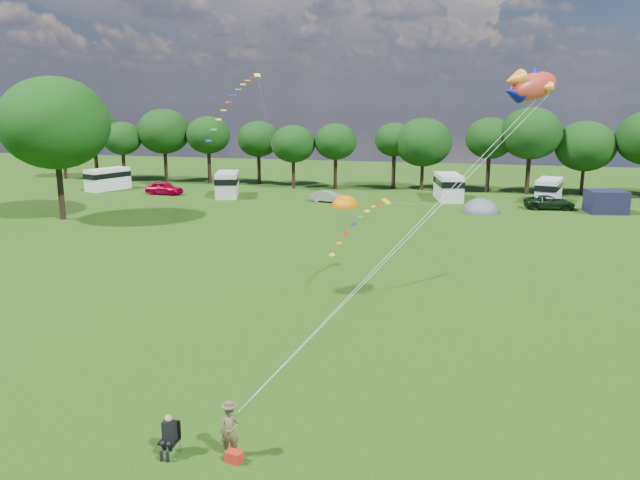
% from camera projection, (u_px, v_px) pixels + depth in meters
% --- Properties ---
extents(ground_plane, '(180.00, 180.00, 0.00)m').
position_uv_depth(ground_plane, '(275.00, 375.00, 26.02)').
color(ground_plane, black).
rests_on(ground_plane, ground).
extents(tree_line, '(102.98, 10.98, 10.27)m').
position_uv_depth(tree_line, '(453.00, 140.00, 75.53)').
color(tree_line, black).
rests_on(tree_line, ground).
extents(big_tree, '(10.00, 10.00, 13.28)m').
position_uv_depth(big_tree, '(54.00, 123.00, 57.39)').
color(big_tree, black).
rests_on(big_tree, ground).
extents(car_a, '(4.82, 2.26, 1.56)m').
position_uv_depth(car_a, '(164.00, 188.00, 74.49)').
color(car_a, '#A40023').
rests_on(car_a, ground).
extents(car_b, '(3.86, 2.00, 1.30)m').
position_uv_depth(car_b, '(329.00, 196.00, 69.02)').
color(car_b, gray).
rests_on(car_b, ground).
extents(car_d, '(5.39, 2.92, 1.41)m').
position_uv_depth(car_d, '(549.00, 202.00, 64.71)').
color(car_d, black).
rests_on(car_d, ground).
extents(campervan_a, '(4.12, 5.97, 2.69)m').
position_uv_depth(campervan_a, '(108.00, 178.00, 78.18)').
color(campervan_a, silver).
rests_on(campervan_a, ground).
extents(campervan_b, '(4.08, 6.24, 2.83)m').
position_uv_depth(campervan_b, '(227.00, 183.00, 73.03)').
color(campervan_b, silver).
rests_on(campervan_b, ground).
extents(campervan_c, '(3.69, 6.32, 2.91)m').
position_uv_depth(campervan_c, '(448.00, 186.00, 70.57)').
color(campervan_c, silver).
rests_on(campervan_c, ground).
extents(campervan_d, '(3.50, 5.75, 2.63)m').
position_uv_depth(campervan_d, '(549.00, 190.00, 68.70)').
color(campervan_d, silver).
rests_on(campervan_d, ground).
extents(tent_orange, '(2.94, 3.22, 2.30)m').
position_uv_depth(tent_orange, '(345.00, 206.00, 66.62)').
color(tent_orange, '#D56B00').
rests_on(tent_orange, ground).
extents(tent_greyblue, '(3.75, 4.10, 2.79)m').
position_uv_depth(tent_greyblue, '(480.00, 212.00, 63.10)').
color(tent_greyblue, '#495965').
rests_on(tent_greyblue, ground).
extents(awning_navy, '(4.08, 3.53, 2.27)m').
position_uv_depth(awning_navy, '(606.00, 202.00, 62.50)').
color(awning_navy, '#191732').
rests_on(awning_navy, ground).
extents(kite_flyer, '(0.70, 0.53, 1.75)m').
position_uv_depth(kite_flyer, '(230.00, 432.00, 19.89)').
color(kite_flyer, brown).
rests_on(kite_flyer, ground).
extents(camp_chair, '(0.58, 0.58, 1.42)m').
position_uv_depth(camp_chair, '(170.00, 430.00, 20.02)').
color(camp_chair, '#99999E').
rests_on(camp_chair, ground).
extents(kite_bag, '(0.58, 0.45, 0.37)m').
position_uv_depth(kite_bag, '(234.00, 457.00, 19.73)').
color(kite_bag, '#B12017').
rests_on(kite_bag, ground).
extents(fish_kite, '(2.99, 3.04, 1.81)m').
position_uv_depth(fish_kite, '(530.00, 86.00, 27.29)').
color(fish_kite, red).
rests_on(fish_kite, ground).
extents(streamer_kite_a, '(3.29, 5.44, 5.73)m').
position_uv_depth(streamer_kite_a, '(237.00, 96.00, 53.86)').
color(streamer_kite_a, yellow).
rests_on(streamer_kite_a, ground).
extents(streamer_kite_c, '(2.99, 4.90, 2.77)m').
position_uv_depth(streamer_kite_c, '(365.00, 217.00, 37.65)').
color(streamer_kite_c, '#D1D900').
rests_on(streamer_kite_c, ground).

